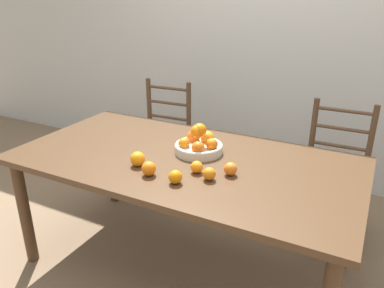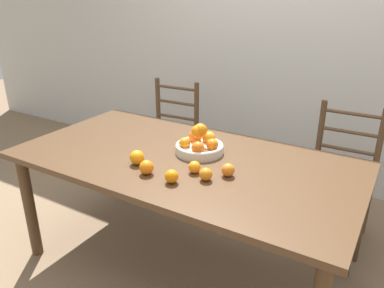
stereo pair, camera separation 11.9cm
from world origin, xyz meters
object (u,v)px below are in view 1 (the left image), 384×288
Objects in this scene: orange_loose_4 at (230,169)px; chair_left at (162,138)px; orange_loose_0 at (149,169)px; chair_right at (334,172)px; orange_loose_5 at (175,177)px; orange_loose_3 at (138,159)px; orange_loose_2 at (197,167)px; orange_loose_1 at (209,174)px; fruit_bowl at (199,144)px.

chair_left reaches higher than orange_loose_4.
chair_right reaches higher than orange_loose_0.
chair_right reaches higher than orange_loose_5.
chair_right is (0.79, 1.08, -0.31)m from orange_loose_0.
orange_loose_0 is 1.10× the size of orange_loose_4.
orange_loose_0 is 0.13m from orange_loose_3.
chair_right is at bearing 48.10° from orange_loose_3.
orange_loose_2 is at bearing -122.87° from chair_right.
orange_loose_5 is (-0.21, -0.21, 0.00)m from orange_loose_4.
orange_loose_0 is at bearing -152.20° from orange_loose_4.
orange_loose_3 reaches higher than orange_loose_5.
orange_loose_1 is 0.12m from orange_loose_4.
orange_loose_1 is at bearing -126.90° from orange_loose_4.
orange_loose_3 is (-0.32, -0.07, 0.01)m from orange_loose_2.
chair_right is (0.49, 0.98, -0.31)m from orange_loose_1.
orange_loose_4 is 0.29m from orange_loose_5.
orange_loose_1 is 1.02× the size of orange_loose_2.
fruit_bowl reaches higher than orange_loose_2.
chair_right is at bearing 60.15° from orange_loose_5.
orange_loose_5 is 1.37m from chair_left.
orange_loose_2 is 0.07× the size of chair_right.
orange_loose_3 is 1.17× the size of orange_loose_4.
orange_loose_0 reaches higher than orange_loose_2.
chair_right reaches higher than orange_loose_2.
orange_loose_1 is at bearing 3.92° from orange_loose_3.
chair_left is (-0.77, 1.09, -0.31)m from orange_loose_5.
orange_loose_0 is 0.16m from orange_loose_5.
orange_loose_0 is 0.25m from orange_loose_2.
orange_loose_5 is 1.29m from chair_right.
orange_loose_4 is at bearing 45.31° from orange_loose_5.
chair_left reaches higher than orange_loose_2.
orange_loose_0 is at bearing -64.12° from chair_left.
orange_loose_4 is at bearing 18.58° from orange_loose_2.
orange_loose_3 reaches higher than orange_loose_1.
orange_loose_0 is 0.08× the size of chair_right.
orange_loose_2 is at bearing 154.76° from orange_loose_1.
orange_loose_0 is (-0.09, -0.38, -0.02)m from fruit_bowl.
chair_left reaches higher than orange_loose_3.
orange_loose_1 reaches higher than orange_loose_2.
orange_loose_5 is at bearing -4.58° from orange_loose_0.
orange_loose_1 is 1.36m from chair_left.
chair_right is at bearing 64.53° from orange_loose_4.
orange_loose_0 is 1.14× the size of orange_loose_1.
orange_loose_4 is at bearing 14.63° from orange_loose_3.
orange_loose_2 is 0.80× the size of orange_loose_3.
chair_left reaches higher than orange_loose_5.
fruit_bowl is at bearing 76.16° from orange_loose_0.
orange_loose_5 is at bearing -80.07° from fruit_bowl.
orange_loose_5 is (-0.13, -0.11, 0.00)m from orange_loose_1.
orange_loose_0 is 0.42m from orange_loose_4.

